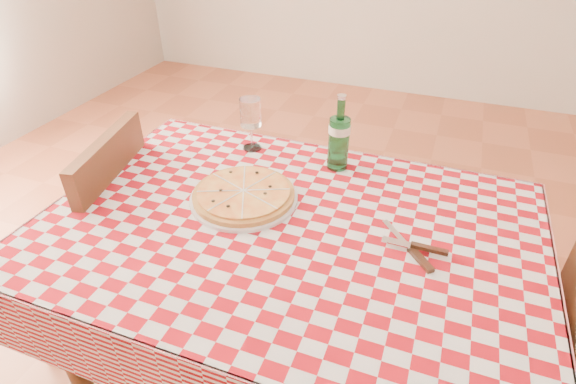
{
  "coord_description": "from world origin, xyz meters",
  "views": [
    {
      "loc": [
        0.33,
        -0.87,
        1.5
      ],
      "look_at": [
        -0.02,
        0.06,
        0.82
      ],
      "focal_mm": 28.0,
      "sensor_mm": 36.0,
      "label": 1
    }
  ],
  "objects_px": {
    "chair_far": "(102,234)",
    "wine_glass": "(251,124)",
    "pizza_plate": "(244,194)",
    "dining_table": "(287,252)",
    "water_bottle": "(339,133)"
  },
  "relations": [
    {
      "from": "pizza_plate",
      "to": "dining_table",
      "type": "bearing_deg",
      "value": -22.06
    },
    {
      "from": "dining_table",
      "to": "wine_glass",
      "type": "bearing_deg",
      "value": 126.61
    },
    {
      "from": "dining_table",
      "to": "pizza_plate",
      "type": "height_order",
      "value": "pizza_plate"
    },
    {
      "from": "wine_glass",
      "to": "pizza_plate",
      "type": "bearing_deg",
      "value": -70.01
    },
    {
      "from": "dining_table",
      "to": "wine_glass",
      "type": "distance_m",
      "value": 0.47
    },
    {
      "from": "chair_far",
      "to": "dining_table",
      "type": "bearing_deg",
      "value": 166.49
    },
    {
      "from": "chair_far",
      "to": "wine_glass",
      "type": "relative_size",
      "value": 4.95
    },
    {
      "from": "chair_far",
      "to": "pizza_plate",
      "type": "relative_size",
      "value": 2.88
    },
    {
      "from": "pizza_plate",
      "to": "wine_glass",
      "type": "xyz_separation_m",
      "value": [
        -0.1,
        0.29,
        0.07
      ]
    },
    {
      "from": "chair_far",
      "to": "pizza_plate",
      "type": "height_order",
      "value": "chair_far"
    },
    {
      "from": "dining_table",
      "to": "chair_far",
      "type": "xyz_separation_m",
      "value": [
        -0.69,
        0.02,
        -0.15
      ]
    },
    {
      "from": "wine_glass",
      "to": "water_bottle",
      "type": "bearing_deg",
      "value": -3.2
    },
    {
      "from": "chair_far",
      "to": "wine_glass",
      "type": "xyz_separation_m",
      "value": [
        0.43,
        0.33,
        0.34
      ]
    },
    {
      "from": "water_bottle",
      "to": "wine_glass",
      "type": "distance_m",
      "value": 0.31
    },
    {
      "from": "dining_table",
      "to": "wine_glass",
      "type": "relative_size",
      "value": 6.75
    }
  ]
}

